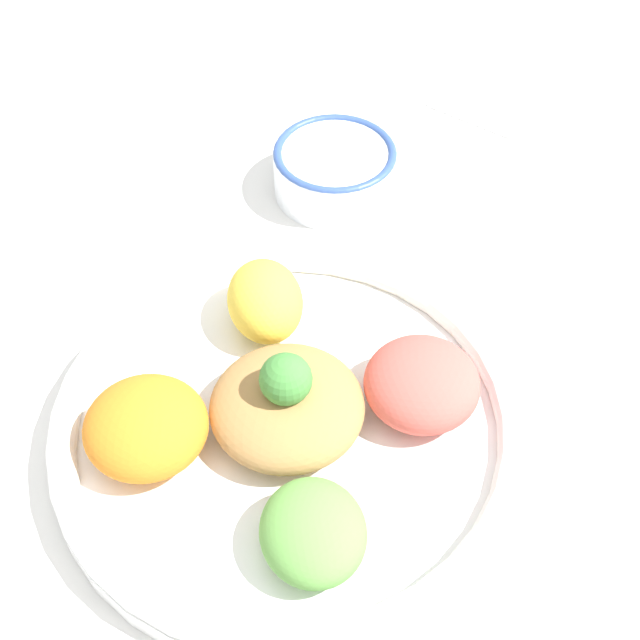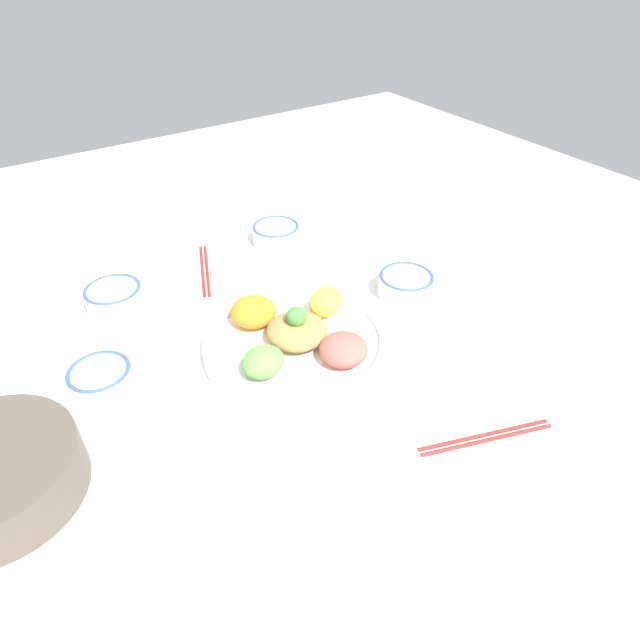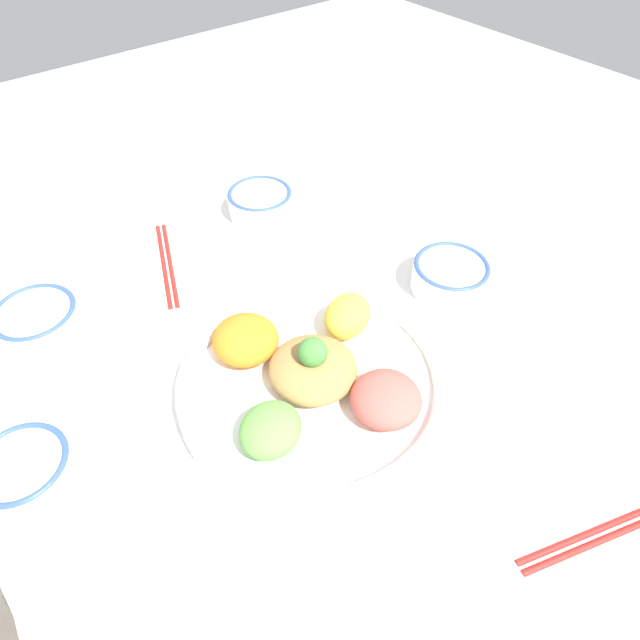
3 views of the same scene
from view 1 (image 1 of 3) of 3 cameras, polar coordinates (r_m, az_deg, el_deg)
name	(u,v)px [view 1 (image 1 of 3)]	position (r m, az deg, el deg)	size (l,w,h in m)	color
ground_plane	(296,441)	(0.64, -1.53, -7.74)	(2.40, 2.40, 0.00)	white
salad_platter	(287,421)	(0.62, -2.13, -6.48)	(0.33, 0.33, 0.09)	white
rice_bowl_plain	(335,168)	(0.80, 0.95, 9.68)	(0.11, 0.11, 0.05)	white
serving_spoon_main	(435,104)	(0.92, 7.39, 13.58)	(0.07, 0.13, 0.01)	white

